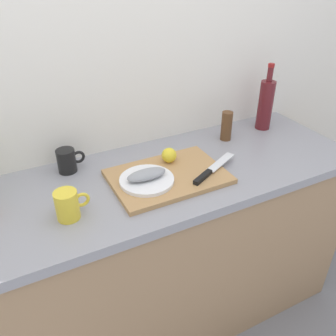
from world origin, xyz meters
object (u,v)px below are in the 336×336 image
(lemon_0, at_px, (169,155))
(wine_bottle, at_px, (266,104))
(cutting_board, at_px, (168,176))
(fish_fillet, at_px, (147,175))
(coffee_mug_0, at_px, (68,205))
(coffee_mug_1, at_px, (67,161))
(pepper_mill, at_px, (227,126))
(white_plate, at_px, (147,180))
(chef_knife, at_px, (210,171))

(lemon_0, xyz_separation_m, wine_bottle, (0.61, 0.12, 0.08))
(cutting_board, bearing_deg, fish_fillet, -174.59)
(coffee_mug_0, relative_size, coffee_mug_1, 1.03)
(coffee_mug_0, bearing_deg, cutting_board, 8.64)
(coffee_mug_1, bearing_deg, wine_bottle, -2.03)
(wine_bottle, xyz_separation_m, coffee_mug_1, (-1.00, 0.04, -0.08))
(wine_bottle, relative_size, pepper_mill, 2.34)
(white_plate, height_order, lemon_0, lemon_0)
(pepper_mill, bearing_deg, chef_knife, -135.38)
(white_plate, height_order, wine_bottle, wine_bottle)
(cutting_board, xyz_separation_m, fish_fillet, (-0.10, -0.01, 0.04))
(coffee_mug_1, bearing_deg, coffee_mug_0, -103.06)
(cutting_board, height_order, wine_bottle, wine_bottle)
(lemon_0, distance_m, coffee_mug_1, 0.42)
(lemon_0, bearing_deg, coffee_mug_1, 158.64)
(pepper_mill, bearing_deg, coffee_mug_0, -163.32)
(cutting_board, xyz_separation_m, lemon_0, (0.05, 0.09, 0.04))
(lemon_0, relative_size, pepper_mill, 0.45)
(chef_knife, relative_size, coffee_mug_1, 2.33)
(white_plate, relative_size, lemon_0, 3.36)
(cutting_board, xyz_separation_m, pepper_mill, (0.41, 0.18, 0.06))
(white_plate, bearing_deg, lemon_0, 33.23)
(cutting_board, relative_size, pepper_mill, 3.23)
(cutting_board, relative_size, white_plate, 2.15)
(wine_bottle, height_order, coffee_mug_0, wine_bottle)
(coffee_mug_1, distance_m, pepper_mill, 0.76)
(wine_bottle, distance_m, pepper_mill, 0.26)
(cutting_board, distance_m, coffee_mug_0, 0.42)
(white_plate, distance_m, coffee_mug_0, 0.32)
(fish_fillet, distance_m, wine_bottle, 0.79)
(white_plate, relative_size, coffee_mug_0, 1.78)
(fish_fillet, distance_m, chef_knife, 0.26)
(coffee_mug_0, bearing_deg, lemon_0, 17.96)
(cutting_board, bearing_deg, coffee_mug_1, 144.92)
(chef_knife, height_order, wine_bottle, wine_bottle)
(lemon_0, relative_size, coffee_mug_1, 0.55)
(cutting_board, bearing_deg, coffee_mug_0, -171.36)
(cutting_board, bearing_deg, lemon_0, 60.33)
(white_plate, xyz_separation_m, coffee_mug_1, (-0.25, 0.25, 0.02))
(chef_knife, relative_size, lemon_0, 4.27)
(coffee_mug_0, distance_m, coffee_mug_1, 0.31)
(cutting_board, xyz_separation_m, coffee_mug_0, (-0.42, -0.06, 0.04))
(fish_fillet, xyz_separation_m, coffee_mug_0, (-0.32, -0.05, 0.00))
(chef_knife, bearing_deg, wine_bottle, 2.16)
(fish_fillet, distance_m, coffee_mug_1, 0.35)
(pepper_mill, bearing_deg, fish_fillet, -159.16)
(chef_knife, height_order, coffee_mug_1, coffee_mug_1)
(white_plate, height_order, chef_knife, chef_knife)
(cutting_board, height_order, fish_fillet, fish_fillet)
(pepper_mill, bearing_deg, wine_bottle, 5.05)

